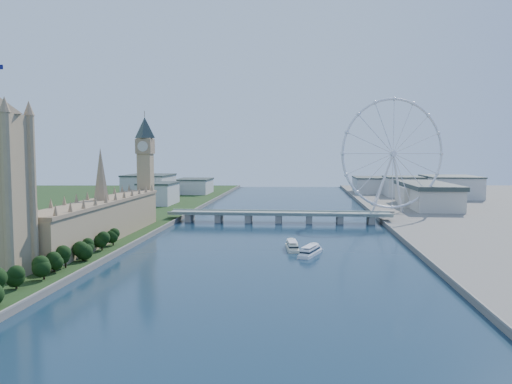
# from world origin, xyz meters

# --- Properties ---
(ground) EXTENTS (2000.00, 2000.00, 0.00)m
(ground) POSITION_xyz_m (0.00, 0.00, 0.00)
(ground) COLOR #1B384D
(ground) RESTS_ON ground
(tree_row) EXTENTS (8.97, 184.97, 22.04)m
(tree_row) POSITION_xyz_m (-113.00, 58.00, 9.53)
(tree_row) COLOR black
(tree_row) RESTS_ON ground
(victoria_tower) EXTENTS (28.16, 28.16, 112.00)m
(victoria_tower) POSITION_xyz_m (-135.00, 55.00, 54.49)
(victoria_tower) COLOR tan
(victoria_tower) RESTS_ON ground
(parliament_range) EXTENTS (24.00, 200.00, 70.00)m
(parliament_range) POSITION_xyz_m (-128.00, 170.00, 18.48)
(parliament_range) COLOR tan
(parliament_range) RESTS_ON ground
(big_ben) EXTENTS (20.02, 20.02, 110.00)m
(big_ben) POSITION_xyz_m (-128.00, 278.00, 66.57)
(big_ben) COLOR tan
(big_ben) RESTS_ON ground
(westminster_bridge) EXTENTS (220.00, 22.00, 9.50)m
(westminster_bridge) POSITION_xyz_m (0.00, 300.00, 6.63)
(westminster_bridge) COLOR gray
(westminster_bridge) RESTS_ON ground
(london_eye) EXTENTS (113.60, 39.12, 124.30)m
(london_eye) POSITION_xyz_m (119.98, 355.08, 67.52)
(london_eye) COLOR silver
(london_eye) RESTS_ON ground
(county_hall) EXTENTS (54.00, 144.00, 35.00)m
(county_hall) POSITION_xyz_m (175.00, 430.00, 0.00)
(county_hall) COLOR beige
(county_hall) RESTS_ON ground
(city_skyline) EXTENTS (505.00, 280.00, 32.00)m
(city_skyline) POSITION_xyz_m (39.22, 560.08, 16.96)
(city_skyline) COLOR beige
(city_skyline) RESTS_ON ground
(tour_boat_near) EXTENTS (11.56, 31.83, 6.89)m
(tour_boat_near) POSITION_xyz_m (15.96, 160.33, 0.00)
(tour_boat_near) COLOR beige
(tour_boat_near) RESTS_ON ground
(tour_boat_far) EXTENTS (18.37, 32.73, 7.05)m
(tour_boat_far) POSITION_xyz_m (28.31, 141.96, 0.00)
(tour_boat_far) COLOR white
(tour_boat_far) RESTS_ON ground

